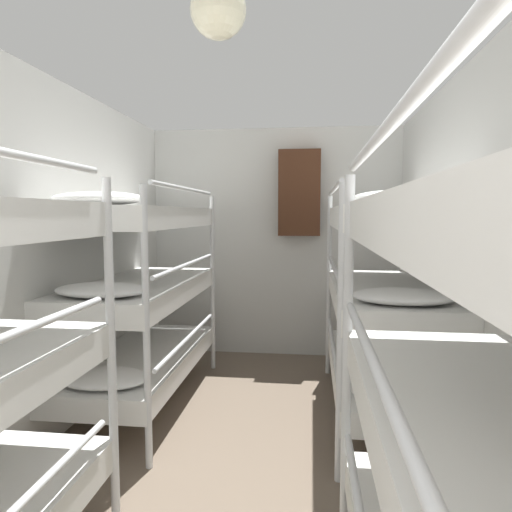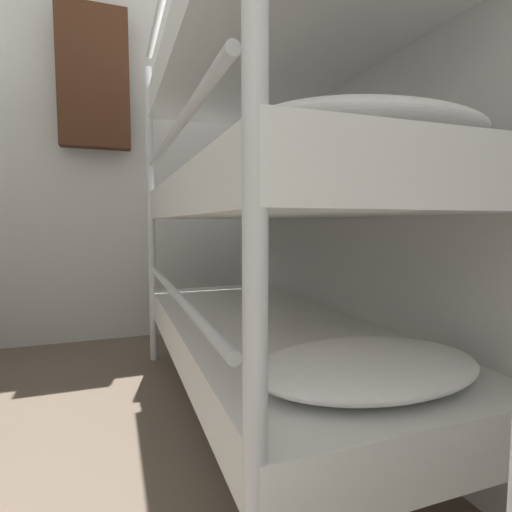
% 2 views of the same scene
% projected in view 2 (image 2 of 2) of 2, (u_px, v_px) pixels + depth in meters
% --- Properties ---
extents(wall_back, '(2.80, 0.06, 2.48)m').
position_uv_depth(wall_back, '(55.00, 163.00, 2.70)').
color(wall_back, silver).
rests_on(wall_back, ground_plane).
extents(bunk_stack_right_far, '(0.79, 1.88, 1.77)m').
position_uv_depth(bunk_stack_right_far, '(272.00, 194.00, 1.58)').
color(bunk_stack_right_far, silver).
rests_on(bunk_stack_right_far, ground_plane).
extents(hanging_coat, '(0.44, 0.12, 0.90)m').
position_uv_depth(hanging_coat, '(94.00, 78.00, 2.60)').
color(hanging_coat, '#472819').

